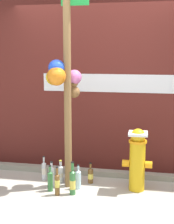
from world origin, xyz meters
TOP-DOWN VIEW (x-y plane):
  - ground_plane at (0.00, 0.00)m, footprint 14.00×14.00m
  - building_wall at (0.00, 1.33)m, footprint 10.00×0.21m
  - curb_strip at (0.00, 0.95)m, footprint 8.00×0.12m
  - memorial_post at (-0.29, 0.48)m, footprint 0.58×0.44m
  - fire_hydrant at (0.67, 0.54)m, footprint 0.39×0.25m
  - bottle_0 at (-0.44, 0.28)m, footprint 0.07×0.07m
  - bottle_1 at (-0.31, 0.17)m, footprint 0.07×0.07m
  - bottle_2 at (-0.27, 0.60)m, footprint 0.08×0.08m
  - bottle_3 at (0.03, 0.64)m, footprint 0.07×0.07m
  - bottle_4 at (-0.38, 0.58)m, footprint 0.08×0.08m
  - bottle_5 at (-0.13, 0.23)m, footprint 0.08×0.08m
  - bottle_6 at (-0.09, 0.42)m, footprint 0.07×0.07m
  - bottle_7 at (-0.64, 0.63)m, footprint 0.07×0.07m
  - bottle_8 at (-0.47, 0.44)m, footprint 0.08×0.08m
  - litter_1 at (0.09, -0.41)m, footprint 0.10×0.10m

SIDE VIEW (x-z plane):
  - ground_plane at x=0.00m, z-range 0.00..0.00m
  - litter_1 at x=0.09m, z-range 0.00..0.01m
  - curb_strip at x=0.00m, z-range 0.00..0.08m
  - bottle_3 at x=0.03m, z-range -0.03..0.26m
  - bottle_4 at x=-0.38m, z-range -0.03..0.29m
  - bottle_2 at x=-0.27m, z-range -0.04..0.31m
  - bottle_6 at x=-0.09m, z-range -0.03..0.31m
  - bottle_7 at x=-0.64m, z-range -0.04..0.32m
  - bottle_8 at x=-0.47m, z-range -0.03..0.32m
  - bottle_0 at x=-0.44m, z-range -0.03..0.32m
  - bottle_1 at x=-0.31m, z-range -0.03..0.34m
  - bottle_5 at x=-0.13m, z-range -0.05..0.39m
  - fire_hydrant at x=0.67m, z-range 0.02..0.85m
  - memorial_post at x=-0.29m, z-range 0.21..3.10m
  - building_wall at x=0.00m, z-range 0.00..3.37m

